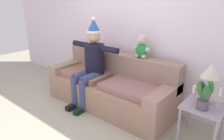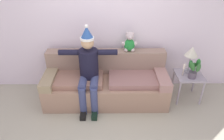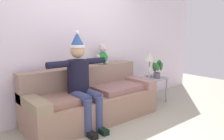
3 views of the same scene
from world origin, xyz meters
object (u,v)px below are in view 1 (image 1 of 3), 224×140
person_seated (91,62)px  teddy_bear (142,47)px  candle_tall (194,92)px  candle_short (219,95)px  potted_plant (204,94)px  side_table (203,112)px  table_lamp (211,73)px  couch (111,86)px

person_seated → teddy_bear: size_ratio=4.00×
candle_tall → candle_short: 0.28m
teddy_bear → potted_plant: teddy_bear is taller
person_seated → side_table: person_seated is taller
table_lamp → person_seated: bearing=-172.9°
couch → candle_short: (1.71, 0.01, 0.36)m
teddy_bear → table_lamp: size_ratio=0.73×
couch → potted_plant: (1.57, -0.14, 0.39)m
couch → person_seated: bearing=-150.6°
table_lamp → couch: bearing=-177.7°
couch → candle_tall: size_ratio=9.60×
couch → potted_plant: 1.63m
potted_plant → candle_tall: 0.17m
table_lamp → candle_tall: size_ratio=2.21×
potted_plant → candle_tall: bearing=149.5°
side_table → candle_short: bearing=16.1°
side_table → potted_plant: size_ratio=1.34×
person_seated → candle_short: 2.02m
person_seated → potted_plant: person_seated is taller
side_table → couch: bearing=178.8°
couch → candle_short: 1.74m
person_seated → candle_tall: person_seated is taller
table_lamp → side_table: bearing=-85.6°
person_seated → teddy_bear: bearing=29.6°
candle_tall → couch: bearing=177.9°
candle_short → potted_plant: bearing=-132.7°
teddy_bear → table_lamp: 1.14m
teddy_bear → table_lamp: teddy_bear is taller
couch → candle_short: size_ratio=8.51×
table_lamp → candle_tall: table_lamp is taller
couch → teddy_bear: teddy_bear is taller
side_table → person_seated: bearing=-175.8°
teddy_bear → candle_tall: bearing=-17.1°
couch → side_table: size_ratio=4.24×
teddy_bear → potted_plant: (1.13, -0.39, -0.33)m
candle_tall → candle_short: bearing=12.2°
side_table → table_lamp: size_ratio=1.02×
person_seated → potted_plant: 1.87m
person_seated → couch: bearing=29.4°
potted_plant → side_table: bearing=92.7°
table_lamp → candle_short: 0.28m
person_seated → table_lamp: bearing=7.1°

